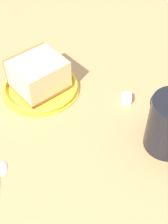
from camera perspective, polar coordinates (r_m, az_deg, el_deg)
ground_plane at (r=61.81cm, az=2.06°, el=0.02°), size 124.88×124.88×2.93cm
small_plate at (r=64.51cm, az=-7.91°, el=4.56°), size 15.85×15.85×1.29cm
cake_slice at (r=62.62cm, az=-8.34°, el=6.84°), size 10.84×11.39×6.28cm
teaspoon at (r=52.10cm, az=-14.99°, el=-11.74°), size 9.94×10.00×0.80cm
sugar_cube at (r=61.57cm, az=7.75°, el=2.46°), size 2.57×2.57×1.85cm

